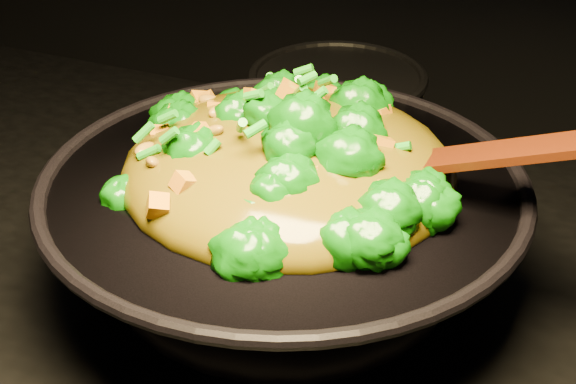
% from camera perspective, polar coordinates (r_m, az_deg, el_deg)
% --- Properties ---
extents(wok, '(0.45, 0.45, 0.12)m').
position_cam_1_polar(wok, '(0.79, -0.29, -3.01)').
color(wok, black).
rests_on(wok, stovetop).
extents(stir_fry, '(0.31, 0.31, 0.10)m').
position_cam_1_polar(stir_fry, '(0.75, 0.07, 4.36)').
color(stir_fry, '#0C5D06').
rests_on(stir_fry, wok).
extents(spatula, '(0.25, 0.07, 0.11)m').
position_cam_1_polar(spatula, '(0.73, 12.10, 2.29)').
color(spatula, '#381707').
rests_on(spatula, wok).
extents(back_pot, '(0.23, 0.23, 0.11)m').
position_cam_1_polar(back_pot, '(1.01, 3.16, 4.89)').
color(back_pot, black).
rests_on(back_pot, stovetop).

